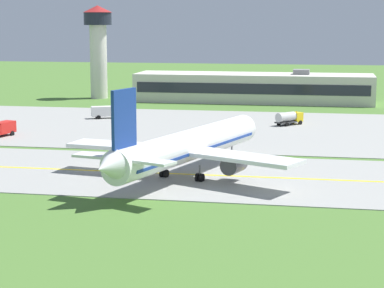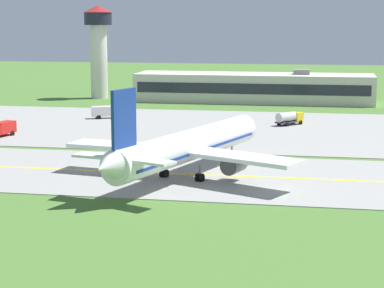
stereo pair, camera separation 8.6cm
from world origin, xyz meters
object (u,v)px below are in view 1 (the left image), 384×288
at_px(airplane_lead, 187,146).
at_px(service_truck_baggage, 289,118).
at_px(service_truck_catering, 1,128).
at_px(control_tower, 98,42).
at_px(service_truck_fuel, 106,111).

height_order(airplane_lead, service_truck_baggage, airplane_lead).
bearing_deg(service_truck_catering, service_truck_baggage, 25.76).
bearing_deg(airplane_lead, control_tower, 114.33).
relative_size(service_truck_baggage, control_tower, 0.25).
bearing_deg(airplane_lead, service_truck_fuel, 117.49).
bearing_deg(service_truck_baggage, service_truck_fuel, 175.71).
height_order(airplane_lead, control_tower, control_tower).
xyz_separation_m(service_truck_baggage, control_tower, (-51.73, 41.32, 13.09)).
height_order(service_truck_baggage, service_truck_catering, service_truck_baggage).
xyz_separation_m(airplane_lead, service_truck_baggage, (10.49, 49.93, -2.60)).
height_order(service_truck_baggage, control_tower, control_tower).
bearing_deg(service_truck_fuel, airplane_lead, -62.51).
relative_size(service_truck_baggage, service_truck_fuel, 0.94).
xyz_separation_m(service_truck_baggage, service_truck_fuel, (-37.95, 2.85, -0.00)).
bearing_deg(control_tower, service_truck_catering, -87.38).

